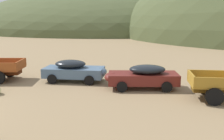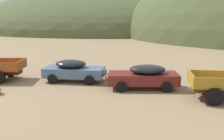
# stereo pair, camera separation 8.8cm
# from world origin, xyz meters

# --- Properties ---
(hill_far_left) EXTENTS (84.24, 71.04, 25.69)m
(hill_far_left) POSITION_xyz_m (-23.42, 75.55, 0.00)
(hill_far_left) COLOR #4C5633
(hill_far_left) RESTS_ON ground
(car_chalk_blue) EXTENTS (4.79, 2.69, 1.57)m
(car_chalk_blue) POSITION_xyz_m (3.03, 8.60, 0.82)
(car_chalk_blue) COLOR slate
(car_chalk_blue) RESTS_ON ground
(car_oxblood) EXTENTS (5.06, 3.12, 1.57)m
(car_oxblood) POSITION_xyz_m (7.93, 8.26, 0.82)
(car_oxblood) COLOR maroon
(car_oxblood) RESTS_ON ground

